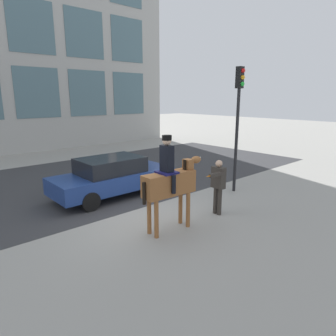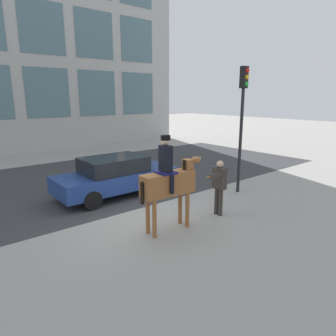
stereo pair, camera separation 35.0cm
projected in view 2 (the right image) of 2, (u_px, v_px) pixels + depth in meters
ground_plane at (144, 215)px, 8.86m from camera, size 80.00×80.00×0.00m
road_surface at (79, 181)px, 12.44m from camera, size 23.09×8.50×0.01m
mounted_horse_lead at (169, 181)px, 7.57m from camera, size 1.89×0.65×2.50m
pedestrian_bystander at (219, 184)px, 8.64m from camera, size 0.85×0.43×1.64m
street_car_near_lane at (116, 175)px, 10.49m from camera, size 4.25×1.77×1.38m
traffic_light at (242, 111)px, 10.33m from camera, size 0.24×0.29×4.40m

